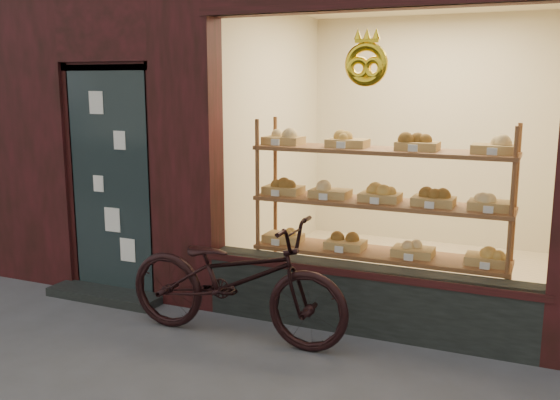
% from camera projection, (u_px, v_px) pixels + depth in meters
% --- Properties ---
extents(display_shelf, '(2.20, 0.45, 1.70)m').
position_uv_depth(display_shelf, '(379.00, 218.00, 5.35)').
color(display_shelf, brown).
rests_on(display_shelf, ground).
extents(bicycle, '(1.89, 0.68, 0.99)m').
position_uv_depth(bicycle, '(235.00, 278.00, 4.92)').
color(bicycle, black).
rests_on(bicycle, ground).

